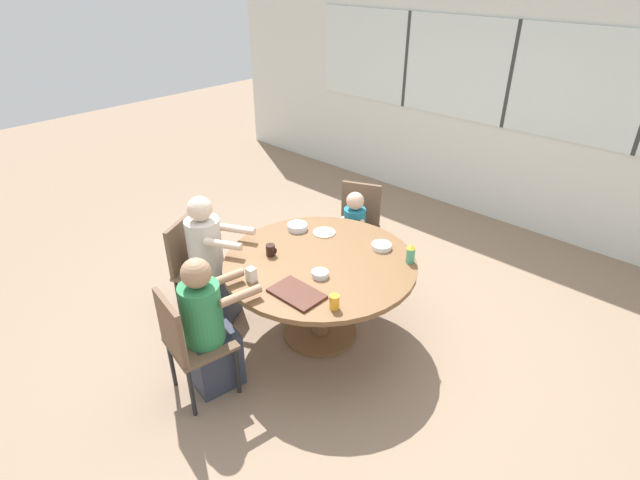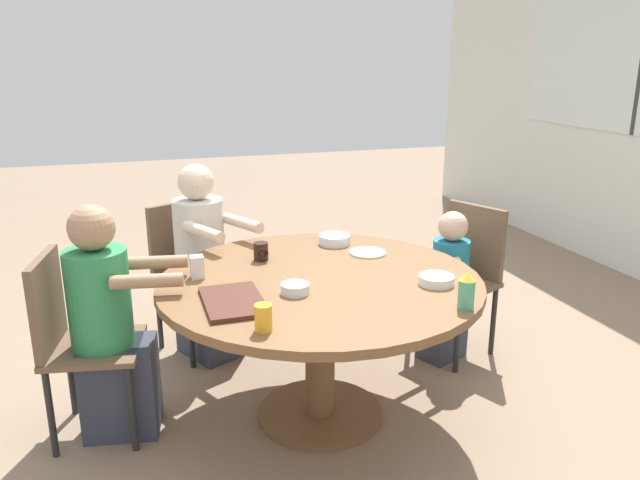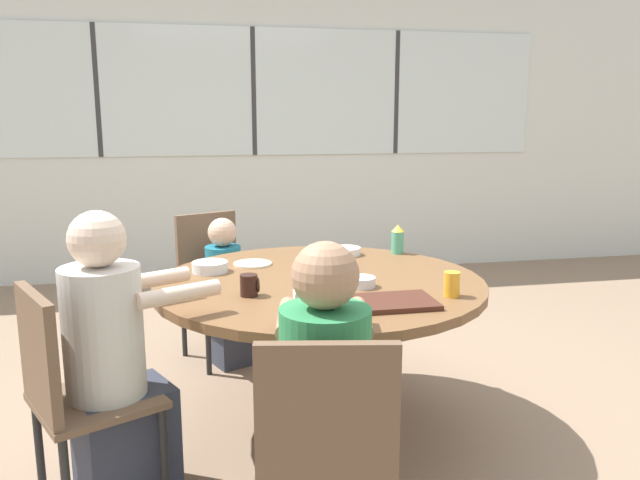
{
  "view_description": "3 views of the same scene",
  "coord_description": "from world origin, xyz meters",
  "px_view_note": "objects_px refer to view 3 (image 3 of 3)",
  "views": [
    {
      "loc": [
        2.18,
        -2.35,
        2.72
      ],
      "look_at": [
        0.0,
        0.0,
        0.89
      ],
      "focal_mm": 28.0,
      "sensor_mm": 36.0,
      "label": 1
    },
    {
      "loc": [
        2.53,
        -0.81,
        1.69
      ],
      "look_at": [
        0.0,
        0.0,
        0.89
      ],
      "focal_mm": 35.0,
      "sensor_mm": 36.0,
      "label": 2
    },
    {
      "loc": [
        -0.53,
        -2.65,
        1.43
      ],
      "look_at": [
        0.0,
        0.0,
        0.89
      ],
      "focal_mm": 35.0,
      "sensor_mm": 36.0,
      "label": 3
    }
  ],
  "objects_px": {
    "sippy_cup": "(398,239)",
    "milk_carton_small": "(302,305)",
    "chair_for_toddler": "(214,272)",
    "bowl_white_shallow": "(210,267)",
    "coffee_mug": "(250,285)",
    "chair_for_man_blue_shirt": "(326,449)",
    "person_woman_green_shirt": "(115,374)",
    "juice_glass": "(452,284)",
    "person_toddler": "(226,297)",
    "bowl_cereal": "(346,251)",
    "person_man_blue_shirt": "(325,426)",
    "bowl_fruit": "(361,282)",
    "chair_for_woman_green_shirt": "(69,385)"
  },
  "relations": [
    {
      "from": "sippy_cup",
      "to": "milk_carton_small",
      "type": "relative_size",
      "value": 1.49
    },
    {
      "from": "chair_for_toddler",
      "to": "bowl_white_shallow",
      "type": "height_order",
      "value": "chair_for_toddler"
    },
    {
      "from": "coffee_mug",
      "to": "sippy_cup",
      "type": "relative_size",
      "value": 0.57
    },
    {
      "from": "chair_for_man_blue_shirt",
      "to": "person_woman_green_shirt",
      "type": "relative_size",
      "value": 0.77
    },
    {
      "from": "juice_glass",
      "to": "bowl_white_shallow",
      "type": "distance_m",
      "value": 1.12
    },
    {
      "from": "person_toddler",
      "to": "milk_carton_small",
      "type": "distance_m",
      "value": 1.46
    },
    {
      "from": "bowl_white_shallow",
      "to": "bowl_cereal",
      "type": "xyz_separation_m",
      "value": [
        0.71,
        0.23,
        -0.0
      ]
    },
    {
      "from": "person_man_blue_shirt",
      "to": "juice_glass",
      "type": "distance_m",
      "value": 0.89
    },
    {
      "from": "chair_for_toddler",
      "to": "coffee_mug",
      "type": "xyz_separation_m",
      "value": [
        0.11,
        -1.21,
        0.24
      ]
    },
    {
      "from": "chair_for_man_blue_shirt",
      "to": "chair_for_toddler",
      "type": "bearing_deg",
      "value": 107.07
    },
    {
      "from": "bowl_white_shallow",
      "to": "juice_glass",
      "type": "bearing_deg",
      "value": -32.44
    },
    {
      "from": "person_toddler",
      "to": "milk_carton_small",
      "type": "height_order",
      "value": "person_toddler"
    },
    {
      "from": "chair_for_toddler",
      "to": "bowl_cereal",
      "type": "height_order",
      "value": "chair_for_toddler"
    },
    {
      "from": "chair_for_man_blue_shirt",
      "to": "chair_for_toddler",
      "type": "height_order",
      "value": "same"
    },
    {
      "from": "chair_for_man_blue_shirt",
      "to": "person_woman_green_shirt",
      "type": "bearing_deg",
      "value": 144.44
    },
    {
      "from": "chair_for_toddler",
      "to": "coffee_mug",
      "type": "distance_m",
      "value": 1.24
    },
    {
      "from": "person_woman_green_shirt",
      "to": "milk_carton_small",
      "type": "distance_m",
      "value": 0.73
    },
    {
      "from": "coffee_mug",
      "to": "juice_glass",
      "type": "relative_size",
      "value": 0.87
    },
    {
      "from": "person_woman_green_shirt",
      "to": "chair_for_toddler",
      "type": "bearing_deg",
      "value": 137.9
    },
    {
      "from": "bowl_fruit",
      "to": "person_man_blue_shirt",
      "type": "bearing_deg",
      "value": -112.57
    },
    {
      "from": "milk_carton_small",
      "to": "bowl_cereal",
      "type": "bearing_deg",
      "value": 67.85
    },
    {
      "from": "chair_for_woman_green_shirt",
      "to": "person_man_blue_shirt",
      "type": "xyz_separation_m",
      "value": [
        0.82,
        -0.43,
        -0.02
      ]
    },
    {
      "from": "milk_carton_small",
      "to": "chair_for_toddler",
      "type": "bearing_deg",
      "value": 99.97
    },
    {
      "from": "juice_glass",
      "to": "chair_for_toddler",
      "type": "bearing_deg",
      "value": 123.44
    },
    {
      "from": "sippy_cup",
      "to": "bowl_white_shallow",
      "type": "distance_m",
      "value": 1.01
    },
    {
      "from": "juice_glass",
      "to": "bowl_fruit",
      "type": "distance_m",
      "value": 0.39
    },
    {
      "from": "chair_for_man_blue_shirt",
      "to": "coffee_mug",
      "type": "distance_m",
      "value": 0.93
    },
    {
      "from": "person_toddler",
      "to": "bowl_fruit",
      "type": "bearing_deg",
      "value": 93.58
    },
    {
      "from": "person_toddler",
      "to": "juice_glass",
      "type": "xyz_separation_m",
      "value": [
        0.85,
        -1.24,
        0.36
      ]
    },
    {
      "from": "chair_for_woman_green_shirt",
      "to": "chair_for_man_blue_shirt",
      "type": "xyz_separation_m",
      "value": [
        0.79,
        -0.59,
        0.0
      ]
    },
    {
      "from": "person_toddler",
      "to": "juice_glass",
      "type": "height_order",
      "value": "person_toddler"
    },
    {
      "from": "bowl_white_shallow",
      "to": "bowl_cereal",
      "type": "bearing_deg",
      "value": 17.84
    },
    {
      "from": "chair_for_woman_green_shirt",
      "to": "coffee_mug",
      "type": "bearing_deg",
      "value": 87.66
    },
    {
      "from": "chair_for_woman_green_shirt",
      "to": "bowl_white_shallow",
      "type": "xyz_separation_m",
      "value": [
        0.51,
        0.73,
        0.22
      ]
    },
    {
      "from": "person_toddler",
      "to": "bowl_cereal",
      "type": "distance_m",
      "value": 0.8
    },
    {
      "from": "chair_for_man_blue_shirt",
      "to": "sippy_cup",
      "type": "height_order",
      "value": "sippy_cup"
    },
    {
      "from": "coffee_mug",
      "to": "milk_carton_small",
      "type": "distance_m",
      "value": 0.37
    },
    {
      "from": "chair_for_woman_green_shirt",
      "to": "sippy_cup",
      "type": "distance_m",
      "value": 1.79
    },
    {
      "from": "chair_for_woman_green_shirt",
      "to": "person_man_blue_shirt",
      "type": "relative_size",
      "value": 0.8
    },
    {
      "from": "chair_for_woman_green_shirt",
      "to": "milk_carton_small",
      "type": "distance_m",
      "value": 0.86
    },
    {
      "from": "bowl_fruit",
      "to": "juice_glass",
      "type": "bearing_deg",
      "value": -33.13
    },
    {
      "from": "chair_for_man_blue_shirt",
      "to": "chair_for_woman_green_shirt",
      "type": "bearing_deg",
      "value": 153.5
    },
    {
      "from": "milk_carton_small",
      "to": "bowl_fruit",
      "type": "relative_size",
      "value": 0.85
    },
    {
      "from": "chair_for_man_blue_shirt",
      "to": "bowl_white_shallow",
      "type": "bearing_deg",
      "value": 112.35
    },
    {
      "from": "chair_for_toddler",
      "to": "person_toddler",
      "type": "height_order",
      "value": "chair_for_toddler"
    },
    {
      "from": "chair_for_man_blue_shirt",
      "to": "coffee_mug",
      "type": "relative_size",
      "value": 9.69
    },
    {
      "from": "bowl_fruit",
      "to": "chair_for_toddler",
      "type": "bearing_deg",
      "value": 116.76
    },
    {
      "from": "chair_for_woman_green_shirt",
      "to": "bowl_white_shallow",
      "type": "bearing_deg",
      "value": 118.45
    },
    {
      "from": "chair_for_woman_green_shirt",
      "to": "juice_glass",
      "type": "height_order",
      "value": "chair_for_woman_green_shirt"
    },
    {
      "from": "chair_for_toddler",
      "to": "bowl_white_shallow",
      "type": "xyz_separation_m",
      "value": [
        -0.04,
        -0.78,
        0.22
      ]
    }
  ]
}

